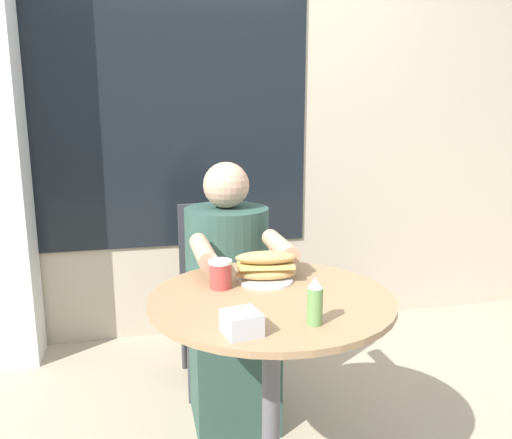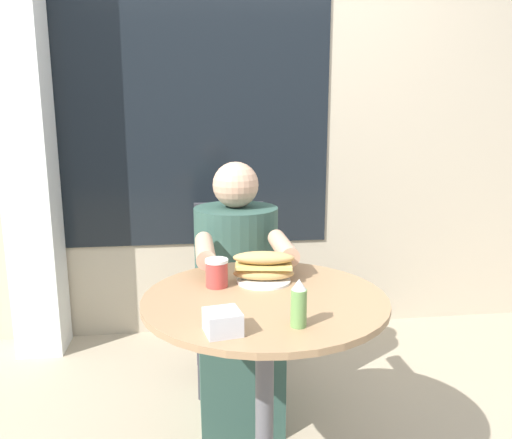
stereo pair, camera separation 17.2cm
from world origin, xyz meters
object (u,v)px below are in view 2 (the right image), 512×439
(diner_chair, at_px, (231,274))
(drink_cup, at_px, (217,273))
(seated_diner, at_px, (238,309))
(sandwich_on_plate, at_px, (264,268))
(cafe_table, at_px, (265,354))
(condiment_bottle, at_px, (299,304))

(diner_chair, xyz_separation_m, drink_cup, (-0.11, -0.82, 0.27))
(diner_chair, xyz_separation_m, seated_diner, (0.00, -0.35, -0.05))
(diner_chair, distance_m, drink_cup, 0.87)
(drink_cup, bearing_deg, sandwich_on_plate, 9.71)
(cafe_table, distance_m, drink_cup, 0.30)
(seated_diner, xyz_separation_m, condiment_bottle, (0.09, -0.81, 0.33))
(cafe_table, relative_size, diner_chair, 0.88)
(seated_diner, relative_size, drink_cup, 11.89)
(cafe_table, bearing_deg, sandwich_on_plate, 83.36)
(diner_chair, xyz_separation_m, sandwich_on_plate, (0.05, -0.79, 0.27))
(cafe_table, distance_m, seated_diner, 0.58)
(seated_diner, xyz_separation_m, sandwich_on_plate, (0.05, -0.44, 0.32))
(seated_diner, bearing_deg, drink_cup, 76.56)
(sandwich_on_plate, relative_size, drink_cup, 2.31)
(seated_diner, distance_m, drink_cup, 0.57)
(cafe_table, distance_m, sandwich_on_plate, 0.28)
(cafe_table, relative_size, condiment_bottle, 5.80)
(condiment_bottle, bearing_deg, cafe_table, 103.18)
(diner_chair, bearing_deg, cafe_table, 91.96)
(seated_diner, distance_m, condiment_bottle, 0.88)
(diner_chair, bearing_deg, seated_diner, 89.88)
(sandwich_on_plate, distance_m, drink_cup, 0.16)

